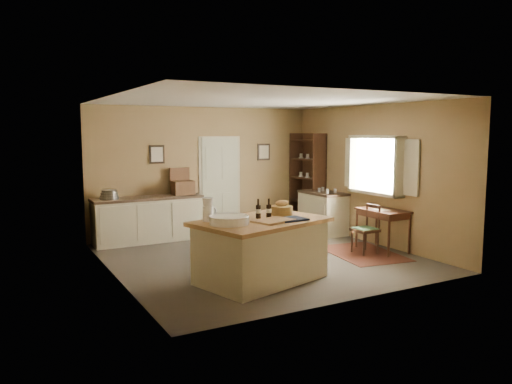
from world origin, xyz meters
The scene contains 16 objects.
ground centered at (0.00, 0.00, 0.00)m, with size 5.00×5.00×0.00m, color #4D443B.
wall_back centered at (0.00, 2.50, 1.35)m, with size 5.00×0.10×2.70m, color olive.
wall_front centered at (0.00, -2.50, 1.35)m, with size 5.00×0.10×2.70m, color olive.
wall_left centered at (-2.50, 0.00, 1.35)m, with size 0.10×5.00×2.70m, color olive.
wall_right centered at (2.50, 0.00, 1.35)m, with size 0.10×5.00×2.70m, color olive.
ceiling centered at (0.00, 0.00, 2.70)m, with size 5.00×5.00×0.00m, color silver.
door centered at (0.35, 2.47, 1.05)m, with size 0.97×0.06×2.11m, color beige.
framed_prints centered at (0.20, 2.48, 1.72)m, with size 2.82×0.02×0.38m.
window centered at (2.42, -0.20, 1.55)m, with size 0.25×1.99×1.12m.
work_island centered at (-0.67, -1.17, 0.48)m, with size 2.14×1.68×1.20m.
sideboard centered at (-1.34, 2.20, 0.48)m, with size 2.16×0.61×1.18m.
rug centered at (1.75, -0.62, 0.00)m, with size 1.10×1.60×0.01m, color #511E14.
writing_desk centered at (2.20, -0.62, 0.67)m, with size 0.57×0.93×0.82m.
desk_chair centered at (1.78, -0.63, 0.43)m, with size 0.40×0.40×0.86m, color black, non-canonical shape.
right_cabinet centered at (2.20, 1.21, 0.46)m, with size 0.62×1.11×0.99m.
shelving_unit centered at (2.36, 1.97, 1.07)m, with size 0.36×0.96×2.14m.
Camera 1 is at (-4.15, -7.40, 2.18)m, focal length 35.00 mm.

